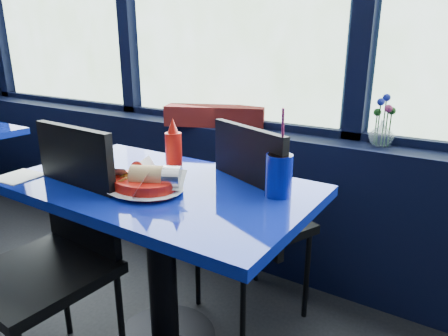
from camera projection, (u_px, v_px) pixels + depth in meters
window_sill at (218, 187)px, 2.51m from camera, size 5.00×0.26×0.80m
near_table at (160, 226)px, 1.60m from camera, size 1.20×0.70×0.75m
chair_near_front at (57, 242)px, 1.48m from camera, size 0.46×0.47×0.98m
chair_near_back at (250, 214)px, 1.74m from camera, size 0.57×0.57×0.97m
planter_box at (215, 116)px, 2.35m from camera, size 0.59×0.36×0.12m
flower_vase at (382, 130)px, 1.88m from camera, size 0.16×0.16×0.24m
food_basket at (145, 182)px, 1.45m from camera, size 0.29×0.27×0.10m
ketchup_bottle at (174, 152)px, 1.58m from camera, size 0.07×0.07×0.24m
soda_cup at (279, 174)px, 1.40m from camera, size 0.09×0.09×0.32m
napkin at (19, 177)px, 1.61m from camera, size 0.17×0.17×0.00m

